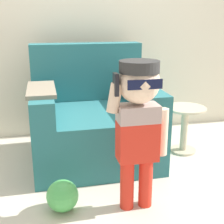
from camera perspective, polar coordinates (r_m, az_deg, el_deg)
ground_plane at (r=2.77m, az=-2.27°, el=-8.95°), size 10.00×10.00×0.00m
wall_back at (r=3.29m, az=-5.21°, el=18.46°), size 10.00×0.05×2.60m
armchair at (r=2.77m, az=-3.60°, el=-1.33°), size 1.05×0.98×0.98m
person_child at (r=1.91m, az=4.86°, el=-0.31°), size 0.40×0.30×0.97m
side_table at (r=2.94m, az=13.14°, el=-2.30°), size 0.37×0.37×0.43m
toy_ball at (r=2.11m, az=-9.04°, el=-14.89°), size 0.21×0.21×0.21m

